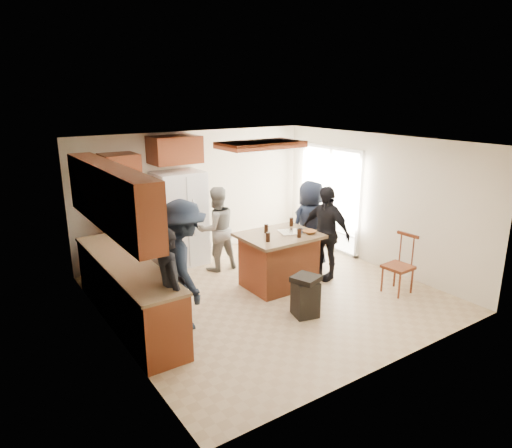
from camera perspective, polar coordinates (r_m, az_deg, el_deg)
room_shell at (r=11.38m, az=14.72°, el=3.69°), size 8.00×5.20×5.00m
person_front_left at (r=5.87m, az=-10.70°, el=-8.20°), size 0.51×0.65×1.66m
person_behind_left at (r=8.45m, az=-4.97°, el=-0.61°), size 0.79×0.51×1.58m
person_behind_right at (r=8.57m, az=6.80°, el=-0.11°), size 0.85×0.59×1.67m
person_side_right at (r=8.12m, az=8.65°, el=-1.08°), size 0.70×1.07×1.68m
person_counter at (r=6.40m, az=-9.03°, el=-5.10°), size 0.81×1.28×1.84m
left_cabinetry at (r=6.70m, az=-16.47°, el=-4.28°), size 0.64×3.00×2.30m
back_wall_units at (r=8.50m, az=-14.67°, el=3.13°), size 1.80×0.60×2.45m
refrigerator at (r=8.83m, az=-9.50°, el=0.70°), size 0.90×0.76×1.80m
kitchen_island at (r=7.79m, az=2.86°, el=-4.48°), size 1.28×1.03×0.93m
island_items at (r=7.70m, az=4.73°, el=-0.91°), size 0.98×0.66×0.15m
trash_bin at (r=6.88m, az=6.19°, el=-8.89°), size 0.46×0.46×0.63m
spindle_chair at (r=7.91m, az=17.43°, el=-5.09°), size 0.44×0.44×0.99m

